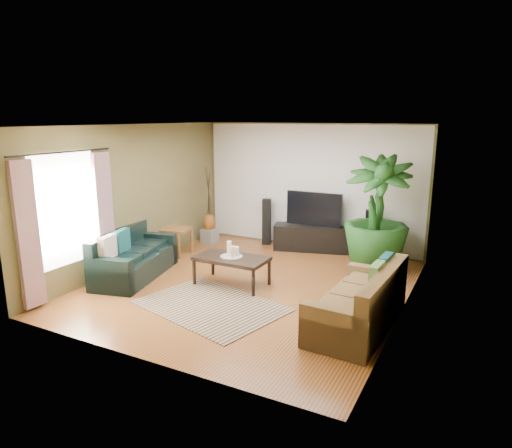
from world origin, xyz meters
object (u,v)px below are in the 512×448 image
Objects in this scene: speaker_left at (267,222)px; coffee_table at (232,271)px; tv_stand at (313,238)px; speaker_right at (369,234)px; vase at (209,223)px; sofa_left at (135,254)px; pedestal at (210,236)px; sofa_right at (358,298)px; potted_plant at (376,214)px; television at (314,209)px; side_table at (177,241)px.

coffee_table is at bearing -96.17° from speaker_left.
speaker_right is at bearing -16.38° from tv_stand.
coffee_table is at bearing -49.14° from vase.
sofa_left is at bearing -88.35° from vase.
speaker_left is 1.36m from pedestal.
vase reaches higher than tv_stand.
sofa_right is 1.57× the size of coffee_table.
television is at bearing 156.44° from potted_plant.
coffee_table is 2.17× the size of side_table.
tv_stand is at bearing 156.44° from potted_plant.
side_table is (-4.29, 1.61, -0.14)m from sofa_right.
side_table is (-0.18, 1.46, -0.14)m from sofa_left.
sofa_left is 0.87× the size of potted_plant.
speaker_right is at bearing 23.52° from side_table.
speaker_right is (2.32, 0.00, -0.02)m from speaker_left.
sofa_right is at bearing -20.61° from side_table.
vase is at bearing 130.89° from coffee_table.
tv_stand is 0.77× the size of potted_plant.
sofa_left reaches higher than coffee_table.
television is 1.60m from potted_plant.
side_table is at bearing -95.71° from vase.
sofa_left is 1.82m from coffee_table.
sofa_right is at bearing -60.13° from television.
television reaches higher than speaker_right.
side_table is at bearing -147.03° from television.
television reaches higher than coffee_table.
sofa_left is at bearing -82.87° from side_table.
television reaches higher than speaker_left.
side_table reaches higher than pedestal.
speaker_left is 3.26× the size of pedestal.
television is at bearing 164.97° from speaker_right.
vase is (-3.80, 0.14, -0.62)m from potted_plant.
sofa_left is 1.82× the size of speaker_left.
side_table is (-1.33, -1.59, -0.23)m from speaker_left.
tv_stand is at bearing -19.38° from speaker_left.
vase reaches higher than coffee_table.
side_table is at bearing -171.50° from speaker_right.
tv_stand is (0.51, 2.61, 0.03)m from coffee_table.
speaker_right is (-0.64, 3.20, 0.07)m from sofa_right.
television reaches higher than sofa_right.
side_table is (-0.11, -1.09, 0.12)m from pedestal.
sofa_right is 4.98m from vase.
coffee_table is at bearing -49.14° from pedestal.
speaker_left is 1.31m from vase.
speaker_left is (-1.12, 0.00, -0.40)m from television.
coffee_table is 1.19× the size of speaker_left.
vase is at bearing -119.79° from sofa_right.
vase is (-0.07, 2.56, 0.04)m from sofa_left.
speaker_right reaches higher than sofa_right.
tv_stand is at bearing 78.96° from coffee_table.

